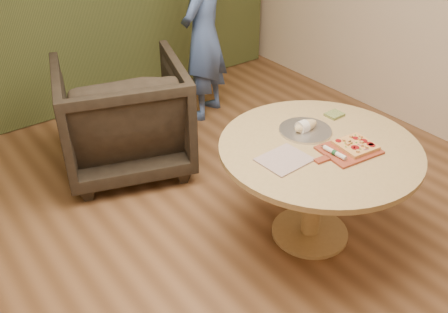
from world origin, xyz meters
name	(u,v)px	position (x,y,z in m)	size (l,w,h in m)	color
room_shell	(267,74)	(0.00, 0.00, 1.40)	(5.04, 6.04, 2.84)	brown
pedestal_table	(318,164)	(0.52, 0.03, 0.61)	(1.32, 1.32, 0.75)	tan
pizza_paddle	(348,151)	(0.61, -0.12, 0.76)	(0.46, 0.32, 0.01)	#973C26
flatbread_pizza	(356,145)	(0.68, -0.13, 0.78)	(0.24, 0.24, 0.04)	#EAAA5B
cutlery_roll	(335,153)	(0.50, -0.11, 0.78)	(0.04, 0.20, 0.03)	silver
newspaper	(284,160)	(0.22, 0.05, 0.76)	(0.30, 0.25, 0.01)	beige
serving_tray	(305,130)	(0.58, 0.23, 0.76)	(0.36, 0.36, 0.02)	silver
bread_roll	(305,126)	(0.57, 0.23, 0.79)	(0.19, 0.09, 0.09)	#D2B680
green_packet	(334,115)	(0.90, 0.26, 0.76)	(0.12, 0.10, 0.02)	#57652D
armchair	(123,111)	(-0.10, 1.65, 0.52)	(1.01, 0.95, 1.04)	black
person_standing	(204,35)	(0.99, 2.02, 0.83)	(0.61, 0.40, 1.67)	#405A94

